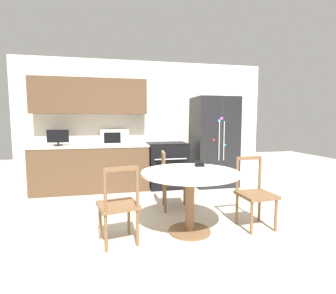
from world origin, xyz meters
The scene contains 14 objects.
ground_plane centered at (0.00, 0.00, 0.00)m, with size 14.00×14.00×0.00m, color beige.
back_wall centered at (-0.30, 2.59, 1.45)m, with size 5.20×0.44×2.60m.
kitchen_counter centered at (-1.11, 2.29, 0.45)m, with size 2.20×0.64×0.90m.
refrigerator centered at (1.39, 2.22, 0.93)m, with size 0.87×0.75×1.85m.
oven_range centered at (0.38, 2.26, 0.47)m, with size 0.77×0.68×1.08m.
microwave centered at (-0.66, 2.32, 1.05)m, with size 0.54×0.37×0.29m.
countertop_tv centered at (-1.71, 2.33, 1.06)m, with size 0.39×0.16×0.30m.
dining_table centered at (0.19, 0.05, 0.62)m, with size 1.20×1.20×0.76m.
dining_chair_left centered at (-0.68, -0.06, 0.43)m, with size 0.50×0.50×0.90m.
dining_chair_right centered at (1.06, 0.03, 0.43)m, with size 0.44×0.44×0.90m.
dining_chair_far centered at (0.19, 0.93, 0.43)m, with size 0.47×0.47×0.90m.
candle_glass centered at (0.16, 0.04, 0.80)m, with size 0.08×0.08×0.08m.
wallet centered at (0.42, 0.37, 0.79)m, with size 0.14×0.14×0.07m.
mail_stack centered at (-0.11, 0.12, 0.78)m, with size 0.28×0.34×0.02m.
Camera 1 is at (-0.76, -2.94, 1.40)m, focal length 28.00 mm.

